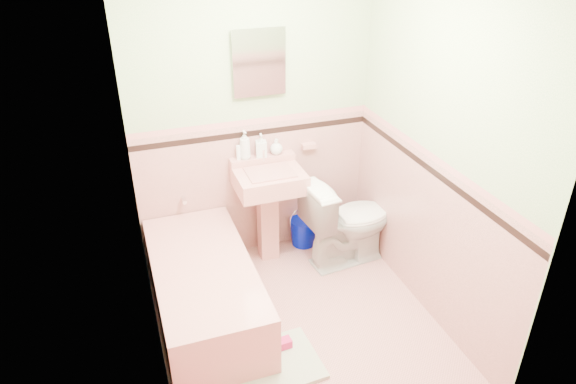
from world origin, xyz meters
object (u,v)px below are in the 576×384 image
object	(u,v)px
toilet	(348,221)
bucket	(304,231)
soap_bottle_mid	(261,145)
soap_bottle_left	(245,145)
bathtub	(205,292)
soap_bottle_right	(276,147)
shoe	(280,344)
medicine_cabinet	(259,62)
sink	(270,217)

from	to	relation	value
toilet	bucket	xyz separation A→B (m)	(-0.27, 0.35, -0.27)
soap_bottle_mid	soap_bottle_left	bearing A→B (deg)	180.00
bathtub	toilet	bearing A→B (deg)	13.29
soap_bottle_left	bucket	distance (m)	1.05
soap_bottle_right	shoe	xyz separation A→B (m)	(-0.39, -1.25, -0.93)
bathtub	soap_bottle_left	size ratio (longest dim) A/B	6.19
medicine_cabinet	toilet	size ratio (longest dim) A/B	0.61
soap_bottle_left	soap_bottle_right	distance (m)	0.27
sink	soap_bottle_right	bearing A→B (deg)	55.57
sink	soap_bottle_mid	size ratio (longest dim) A/B	4.41
bathtub	bucket	xyz separation A→B (m)	(1.04, 0.66, -0.09)
bathtub	toilet	distance (m)	1.36
toilet	shoe	bearing A→B (deg)	127.41
bucket	shoe	bearing A→B (deg)	-117.69
medicine_cabinet	shoe	world-z (taller)	medicine_cabinet
medicine_cabinet	bathtub	bearing A→B (deg)	-132.58
toilet	bucket	world-z (taller)	toilet
sink	shoe	bearing A→B (deg)	-104.06
soap_bottle_mid	bucket	bearing A→B (deg)	-7.72
sink	medicine_cabinet	bearing A→B (deg)	90.00
soap_bottle_left	soap_bottle_mid	distance (m)	0.14
sink	toilet	size ratio (longest dim) A/B	1.09
soap_bottle_right	soap_bottle_left	bearing A→B (deg)	180.00
sink	soap_bottle_right	xyz separation A→B (m)	(0.12, 0.18, 0.56)
sink	bathtub	bearing A→B (deg)	-142.07
medicine_cabinet	soap_bottle_mid	size ratio (longest dim) A/B	2.45
medicine_cabinet	soap_bottle_left	size ratio (longest dim) A/B	1.99
bathtub	sink	bearing A→B (deg)	37.93
toilet	bucket	distance (m)	0.52
sink	shoe	xyz separation A→B (m)	(-0.27, -1.07, -0.37)
soap_bottle_mid	soap_bottle_right	bearing A→B (deg)	0.00
soap_bottle_mid	shoe	world-z (taller)	soap_bottle_mid
medicine_cabinet	toilet	xyz separation A→B (m)	(0.63, -0.43, -1.30)
soap_bottle_mid	shoe	size ratio (longest dim) A/B	1.25
sink	shoe	distance (m)	1.16
bathtub	toilet	world-z (taller)	toilet
medicine_cabinet	soap_bottle_right	world-z (taller)	medicine_cabinet
toilet	sink	bearing A→B (deg)	64.91
bathtub	sink	size ratio (longest dim) A/B	1.73
sink	medicine_cabinet	xyz separation A→B (m)	(0.00, 0.21, 1.27)
bucket	shoe	xyz separation A→B (m)	(-0.63, -1.20, -0.07)
soap_bottle_mid	bathtub	bearing A→B (deg)	-133.45
soap_bottle_left	soap_bottle_mid	xyz separation A→B (m)	(0.14, 0.00, -0.02)
soap_bottle_right	toilet	xyz separation A→B (m)	(0.51, -0.40, -0.60)
soap_bottle_right	toilet	world-z (taller)	soap_bottle_right
soap_bottle_mid	sink	bearing A→B (deg)	-87.63
medicine_cabinet	bucket	distance (m)	1.61
shoe	bathtub	bearing A→B (deg)	123.38
medicine_cabinet	shoe	xyz separation A→B (m)	(-0.27, -1.28, -1.64)
medicine_cabinet	soap_bottle_right	xyz separation A→B (m)	(0.12, -0.03, -0.71)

